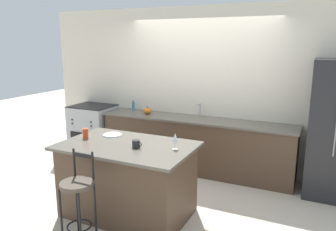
% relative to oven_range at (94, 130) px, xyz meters
% --- Properties ---
extents(ground_plane, '(18.00, 18.00, 0.00)m').
position_rel_oven_range_xyz_m(ground_plane, '(2.05, -0.29, -0.48)').
color(ground_plane, beige).
extents(wall_back, '(6.00, 0.07, 2.70)m').
position_rel_oven_range_xyz_m(wall_back, '(2.05, 0.35, 0.87)').
color(wall_back, beige).
rests_on(wall_back, ground_plane).
extents(back_counter, '(3.23, 0.62, 0.90)m').
position_rel_oven_range_xyz_m(back_counter, '(2.05, 0.06, -0.03)').
color(back_counter, '#4C3828').
rests_on(back_counter, ground_plane).
extents(sink_faucet, '(0.02, 0.13, 0.22)m').
position_rel_oven_range_xyz_m(sink_faucet, '(2.05, 0.24, 0.56)').
color(sink_faucet, '#ADAFB5').
rests_on(sink_faucet, back_counter).
extents(kitchen_island, '(1.62, 1.03, 0.91)m').
position_rel_oven_range_xyz_m(kitchen_island, '(1.80, -1.65, -0.02)').
color(kitchen_island, '#4C3828').
rests_on(kitchen_island, ground_plane).
extents(oven_range, '(0.76, 0.68, 0.95)m').
position_rel_oven_range_xyz_m(oven_range, '(0.00, 0.00, 0.00)').
color(oven_range, '#ADAFB5').
rests_on(oven_range, ground_plane).
extents(bar_stool_near, '(0.34, 0.34, 1.02)m').
position_rel_oven_range_xyz_m(bar_stool_near, '(1.68, -2.42, 0.09)').
color(bar_stool_near, black).
rests_on(bar_stool_near, ground_plane).
extents(dinner_plate, '(0.26, 0.26, 0.02)m').
position_rel_oven_range_xyz_m(dinner_plate, '(1.41, -1.39, 0.44)').
color(dinner_plate, white).
rests_on(dinner_plate, kitchen_island).
extents(wine_glass, '(0.07, 0.07, 0.20)m').
position_rel_oven_range_xyz_m(wine_glass, '(2.40, -1.57, 0.57)').
color(wine_glass, white).
rests_on(wine_glass, kitchen_island).
extents(coffee_mug, '(0.12, 0.09, 0.09)m').
position_rel_oven_range_xyz_m(coffee_mug, '(1.97, -1.71, 0.48)').
color(coffee_mug, '#232326').
rests_on(coffee_mug, kitchen_island).
extents(tumbler_cup, '(0.07, 0.07, 0.13)m').
position_rel_oven_range_xyz_m(tumbler_cup, '(1.19, -1.67, 0.50)').
color(tumbler_cup, red).
rests_on(tumbler_cup, kitchen_island).
extents(pumpkin_decoration, '(0.14, 0.14, 0.13)m').
position_rel_oven_range_xyz_m(pumpkin_decoration, '(1.17, 0.01, 0.48)').
color(pumpkin_decoration, orange).
rests_on(pumpkin_decoration, back_counter).
extents(soap_bottle, '(0.05, 0.05, 0.18)m').
position_rel_oven_range_xyz_m(soap_bottle, '(0.78, 0.19, 0.50)').
color(soap_bottle, teal).
rests_on(soap_bottle, back_counter).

